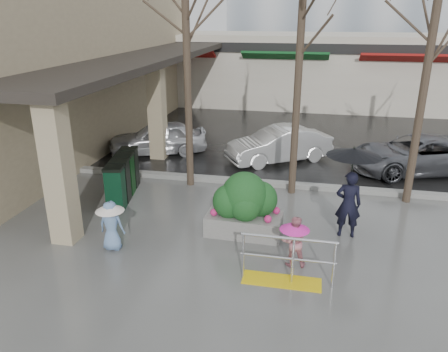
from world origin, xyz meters
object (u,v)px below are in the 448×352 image
at_px(tree_west, 186,15).
at_px(woman, 350,184).
at_px(tree_mideast, 434,24).
at_px(car_a, 158,138).
at_px(child_pink, 294,238).
at_px(planter, 245,205).
at_px(news_boxes, 123,177).
at_px(car_c, 417,154).
at_px(car_b, 279,145).
at_px(child_blue, 111,222).
at_px(handrail, 285,266).
at_px(tree_midwest, 302,9).

relative_size(tree_west, woman, 2.98).
xyz_separation_m(tree_mideast, woman, (-1.84, -2.50, -3.49)).
height_order(tree_west, car_a, tree_west).
xyz_separation_m(child_pink, planter, (-1.26, 1.22, 0.11)).
distance_m(tree_mideast, woman, 4.67).
xyz_separation_m(tree_west, planter, (2.22, -2.89, -4.32)).
distance_m(tree_west, tree_mideast, 6.50).
relative_size(child_pink, car_a, 0.31).
bearing_deg(child_pink, woman, -135.45).
bearing_deg(news_boxes, child_pink, -38.65).
height_order(child_pink, news_boxes, news_boxes).
bearing_deg(planter, car_c, 48.13).
xyz_separation_m(tree_west, news_boxes, (-1.65, -1.36, -4.46)).
bearing_deg(car_b, tree_mideast, 20.80).
distance_m(child_pink, car_a, 8.97).
height_order(tree_west, child_blue, tree_west).
relative_size(news_boxes, car_a, 0.62).
xyz_separation_m(news_boxes, car_a, (-0.46, 4.26, 0.00)).
bearing_deg(handrail, planter, 120.98).
bearing_deg(tree_west, tree_midwest, 0.00).
bearing_deg(planter, child_blue, -154.15).
xyz_separation_m(woman, child_pink, (-1.18, -1.61, -0.72)).
distance_m(tree_west, car_b, 5.89).
relative_size(handrail, car_a, 0.51).
bearing_deg(handrail, child_pink, 80.21).
bearing_deg(child_pink, planter, -53.32).
relative_size(handrail, child_pink, 1.66).
distance_m(tree_mideast, car_a, 10.02).
bearing_deg(news_boxes, planter, -32.02).
xyz_separation_m(tree_west, car_a, (-2.11, 2.90, -4.45)).
relative_size(woman, car_a, 0.62).
bearing_deg(news_boxes, tree_west, 29.14).
xyz_separation_m(news_boxes, car_b, (4.18, 4.27, 0.00)).
height_order(tree_west, news_boxes, tree_west).
relative_size(handrail, tree_west, 0.28).
relative_size(tree_midwest, woman, 3.07).
bearing_deg(tree_west, car_b, 48.95).
distance_m(planter, news_boxes, 4.16).
xyz_separation_m(tree_mideast, child_blue, (-7.13, -4.27, -4.16)).
bearing_deg(woman, tree_west, -29.81).
distance_m(tree_mideast, news_boxes, 9.29).
distance_m(tree_west, child_blue, 6.16).
bearing_deg(tree_midwest, car_b, 102.89).
bearing_deg(child_pink, child_blue, -7.01).
height_order(child_pink, car_a, car_a).
bearing_deg(car_a, tree_west, 15.48).
bearing_deg(car_a, tree_mideast, 50.84).
height_order(woman, car_a, woman).
bearing_deg(planter, tree_midwest, 71.24).
bearing_deg(planter, tree_mideast, 34.05).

